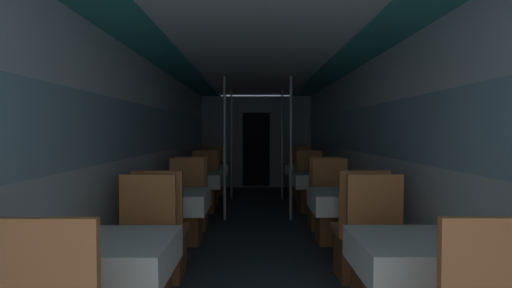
# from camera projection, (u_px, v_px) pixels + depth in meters

# --- Properties ---
(wall_left) EXTENTS (0.05, 10.45, 2.16)m
(wall_left) POSITION_uv_depth(u_px,v_px,m) (158.00, 148.00, 5.19)
(wall_left) COLOR silver
(wall_left) RESTS_ON ground_plane
(wall_right) EXTENTS (0.05, 10.45, 2.16)m
(wall_right) POSITION_uv_depth(u_px,v_px,m) (359.00, 148.00, 5.21)
(wall_right) COLOR silver
(wall_right) RESTS_ON ground_plane
(ceiling_panel) EXTENTS (2.62, 10.45, 0.07)m
(ceiling_panel) POSITION_uv_depth(u_px,v_px,m) (258.00, 65.00, 5.16)
(ceiling_panel) COLOR silver
(ceiling_panel) RESTS_ON wall_left
(bulkhead_far) EXTENTS (2.57, 0.09, 2.16)m
(bulkhead_far) POSITION_uv_depth(u_px,v_px,m) (256.00, 142.00, 9.45)
(bulkhead_far) COLOR gray
(bulkhead_far) RESTS_ON ground_plane
(dining_table_left_0) EXTENTS (0.69, 0.69, 0.71)m
(dining_table_left_0) POSITION_uv_depth(u_px,v_px,m) (113.00, 259.00, 2.34)
(dining_table_left_0) COLOR #4C4C51
(dining_table_left_0) RESTS_ON ground_plane
(chair_left_far_0) EXTENTS (0.43, 0.43, 1.00)m
(chair_left_far_0) POSITION_uv_depth(u_px,v_px,m) (142.00, 271.00, 2.95)
(chair_left_far_0) COLOR #9C5B31
(chair_left_far_0) RESTS_ON ground_plane
(dining_table_left_1) EXTENTS (0.69, 0.69, 0.71)m
(dining_table_left_1) POSITION_uv_depth(u_px,v_px,m) (175.00, 203.00, 4.17)
(dining_table_left_1) COLOR #4C4C51
(dining_table_left_1) RESTS_ON ground_plane
(chair_left_near_1) EXTENTS (0.43, 0.43, 1.00)m
(chair_left_near_1) POSITION_uv_depth(u_px,v_px,m) (162.00, 246.00, 3.58)
(chair_left_near_1) COLOR #9C5B31
(chair_left_near_1) RESTS_ON ground_plane
(chair_left_far_1) EXTENTS (0.43, 0.43, 1.00)m
(chair_left_far_1) POSITION_uv_depth(u_px,v_px,m) (185.00, 217.00, 4.78)
(chair_left_far_1) COLOR #9C5B31
(chair_left_far_1) RESTS_ON ground_plane
(dining_table_left_2) EXTENTS (0.69, 0.69, 0.71)m
(dining_table_left_2) POSITION_uv_depth(u_px,v_px,m) (199.00, 181.00, 6.01)
(dining_table_left_2) COLOR #4C4C51
(dining_table_left_2) RESTS_ON ground_plane
(chair_left_near_2) EXTENTS (0.43, 0.43, 1.00)m
(chair_left_near_2) POSITION_uv_depth(u_px,v_px,m) (193.00, 207.00, 5.42)
(chair_left_near_2) COLOR #9C5B31
(chair_left_near_2) RESTS_ON ground_plane
(chair_left_far_2) EXTENTS (0.43, 0.43, 1.00)m
(chair_left_far_2) POSITION_uv_depth(u_px,v_px,m) (204.00, 193.00, 6.62)
(chair_left_far_2) COLOR #9C5B31
(chair_left_far_2) RESTS_ON ground_plane
(support_pole_left_2) EXTENTS (0.04, 0.04, 2.16)m
(support_pole_left_2) POSITION_uv_depth(u_px,v_px,m) (225.00, 148.00, 5.99)
(support_pole_left_2) COLOR silver
(support_pole_left_2) RESTS_ON ground_plane
(dining_table_left_3) EXTENTS (0.69, 0.69, 0.71)m
(dining_table_left_3) POSITION_uv_depth(u_px,v_px,m) (212.00, 169.00, 7.84)
(dining_table_left_3) COLOR #4C4C51
(dining_table_left_3) RESTS_ON ground_plane
(chair_left_near_3) EXTENTS (0.43, 0.43, 1.00)m
(chair_left_near_3) POSITION_uv_depth(u_px,v_px,m) (208.00, 188.00, 7.25)
(chair_left_near_3) COLOR #9C5B31
(chair_left_near_3) RESTS_ON ground_plane
(chair_left_far_3) EXTENTS (0.43, 0.43, 1.00)m
(chair_left_far_3) POSITION_uv_depth(u_px,v_px,m) (215.00, 180.00, 8.45)
(chair_left_far_3) COLOR #9C5B31
(chair_left_far_3) RESTS_ON ground_plane
(support_pole_left_3) EXTENTS (0.04, 0.04, 2.16)m
(support_pole_left_3) POSITION_uv_depth(u_px,v_px,m) (231.00, 144.00, 7.83)
(support_pole_left_3) COLOR silver
(support_pole_left_3) RESTS_ON ground_plane
(dining_table_right_0) EXTENTS (0.69, 0.69, 0.71)m
(dining_table_right_0) POSITION_uv_depth(u_px,v_px,m) (414.00, 258.00, 2.35)
(dining_table_right_0) COLOR #4C4C51
(dining_table_right_0) RESTS_ON ground_plane
(chair_right_far_0) EXTENTS (0.43, 0.43, 1.00)m
(chair_right_far_0) POSITION_uv_depth(u_px,v_px,m) (381.00, 271.00, 2.96)
(chair_right_far_0) COLOR #9C5B31
(chair_right_far_0) RESTS_ON ground_plane
(dining_table_right_1) EXTENTS (0.69, 0.69, 0.71)m
(dining_table_right_1) POSITION_uv_depth(u_px,v_px,m) (344.00, 202.00, 4.18)
(dining_table_right_1) COLOR #4C4C51
(dining_table_right_1) RESTS_ON ground_plane
(chair_right_near_1) EXTENTS (0.43, 0.43, 1.00)m
(chair_right_near_1) POSITION_uv_depth(u_px,v_px,m) (359.00, 246.00, 3.59)
(chair_right_near_1) COLOR #9C5B31
(chair_right_near_1) RESTS_ON ground_plane
(chair_right_far_1) EXTENTS (0.43, 0.43, 1.00)m
(chair_right_far_1) POSITION_uv_depth(u_px,v_px,m) (332.00, 217.00, 4.79)
(chair_right_far_1) COLOR #9C5B31
(chair_right_far_1) RESTS_ON ground_plane
(dining_table_right_2) EXTENTS (0.69, 0.69, 0.71)m
(dining_table_right_2) POSITION_uv_depth(u_px,v_px,m) (316.00, 181.00, 6.02)
(dining_table_right_2) COLOR #4C4C51
(dining_table_right_2) RESTS_ON ground_plane
(chair_right_near_2) EXTENTS (0.43, 0.43, 1.00)m
(chair_right_near_2) POSITION_uv_depth(u_px,v_px,m) (323.00, 207.00, 5.43)
(chair_right_near_2) COLOR #9C5B31
(chair_right_near_2) RESTS_ON ground_plane
(chair_right_far_2) EXTENTS (0.43, 0.43, 1.00)m
(chair_right_far_2) POSITION_uv_depth(u_px,v_px,m) (311.00, 193.00, 6.63)
(chair_right_far_2) COLOR #9C5B31
(chair_right_far_2) RESTS_ON ground_plane
(support_pole_right_2) EXTENTS (0.04, 0.04, 2.16)m
(support_pole_right_2) POSITION_uv_depth(u_px,v_px,m) (291.00, 148.00, 6.00)
(support_pole_right_2) COLOR silver
(support_pole_right_2) RESTS_ON ground_plane
(dining_table_right_3) EXTENTS (0.69, 0.69, 0.71)m
(dining_table_right_3) POSITION_uv_depth(u_px,v_px,m) (302.00, 169.00, 7.85)
(dining_table_right_3) COLOR #4C4C51
(dining_table_right_3) RESTS_ON ground_plane
(chair_right_near_3) EXTENTS (0.43, 0.43, 1.00)m
(chair_right_near_3) POSITION_uv_depth(u_px,v_px,m) (306.00, 188.00, 7.26)
(chair_right_near_3) COLOR #9C5B31
(chair_right_near_3) RESTS_ON ground_plane
(chair_right_far_3) EXTENTS (0.43, 0.43, 1.00)m
(chair_right_far_3) POSITION_uv_depth(u_px,v_px,m) (298.00, 180.00, 8.46)
(chair_right_far_3) COLOR #9C5B31
(chair_right_far_3) RESTS_ON ground_plane
(support_pole_right_3) EXTENTS (0.04, 0.04, 2.16)m
(support_pole_right_3) POSITION_uv_depth(u_px,v_px,m) (282.00, 144.00, 7.83)
(support_pole_right_3) COLOR silver
(support_pole_right_3) RESTS_ON ground_plane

